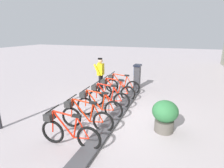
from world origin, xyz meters
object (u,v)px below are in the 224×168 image
payment_kiosk (137,76)px  bike_docked_5 (67,131)px  bike_docked_0 (121,85)px  bike_docked_1 (114,90)px  bike_docked_3 (97,105)px  bike_docked_2 (107,97)px  worker_near_rack (101,73)px  bike_docked_4 (85,116)px  planter_bush (165,115)px

payment_kiosk → bike_docked_5: (0.57, 5.54, -0.24)m
payment_kiosk → bike_docked_0: payment_kiosk is taller
bike_docked_1 → bike_docked_3: size_ratio=1.00×
bike_docked_2 → worker_near_rack: (1.08, -1.85, 0.48)m
payment_kiosk → bike_docked_0: bearing=60.9°
payment_kiosk → bike_docked_0: size_ratio=0.74×
bike_docked_4 → bike_docked_0: bearing=-90.0°
worker_near_rack → bike_docked_2: bearing=120.2°
bike_docked_5 → worker_near_rack: 4.71m
bike_docked_5 → bike_docked_3: bearing=-90.0°
bike_docked_1 → bike_docked_2: size_ratio=1.00×
bike_docked_4 → bike_docked_2: bearing=-90.0°
bike_docked_0 → bike_docked_2: 1.81m
payment_kiosk → planter_bush: (-1.71, 3.91, -0.12)m
payment_kiosk → bike_docked_4: payment_kiosk is taller
bike_docked_2 → bike_docked_5: same height
bike_docked_0 → bike_docked_2: size_ratio=1.00×
bike_docked_1 → planter_bush: bike_docked_1 is taller
planter_bush → bike_docked_0: bearing=-51.6°
bike_docked_1 → bike_docked_4: 2.71m
bike_docked_3 → worker_near_rack: (1.08, -2.75, 0.48)m
bike_docked_1 → bike_docked_0: bearing=-90.0°
payment_kiosk → bike_docked_2: 2.90m
payment_kiosk → bike_docked_1: 2.03m
bike_docked_1 → bike_docked_5: 3.61m
bike_docked_0 → bike_docked_5: (0.00, 4.51, 0.00)m
bike_docked_0 → bike_docked_1: size_ratio=1.00×
payment_kiosk → bike_docked_0: (0.57, 1.03, -0.24)m
worker_near_rack → planter_bush: size_ratio=1.71×
bike_docked_3 → payment_kiosk: bearing=-98.7°
bike_docked_4 → bike_docked_3: bearing=-90.0°
bike_docked_0 → bike_docked_4: size_ratio=1.00×
bike_docked_1 → bike_docked_5: bearing=90.0°
bike_docked_1 → bike_docked_5: same height
payment_kiosk → bike_docked_3: payment_kiosk is taller
bike_docked_4 → worker_near_rack: size_ratio=1.04×
bike_docked_2 → planter_bush: bike_docked_2 is taller
worker_near_rack → bike_docked_1: bearing=138.7°
payment_kiosk → bike_docked_0: 1.20m
bike_docked_0 → bike_docked_3: 2.71m
bike_docked_3 → bike_docked_5: bearing=90.0°
bike_docked_2 → worker_near_rack: 2.20m
bike_docked_0 → worker_near_rack: 1.18m
bike_docked_0 → bike_docked_3: (0.00, 2.71, 0.00)m
payment_kiosk → bike_docked_4: (0.57, 4.64, -0.24)m
bike_docked_4 → bike_docked_5: 0.90m
bike_docked_2 → bike_docked_5: (0.00, 2.71, 0.00)m
bike_docked_2 → bike_docked_4: 1.81m
payment_kiosk → worker_near_rack: 1.94m
bike_docked_3 → bike_docked_5: (0.00, 1.81, 0.00)m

